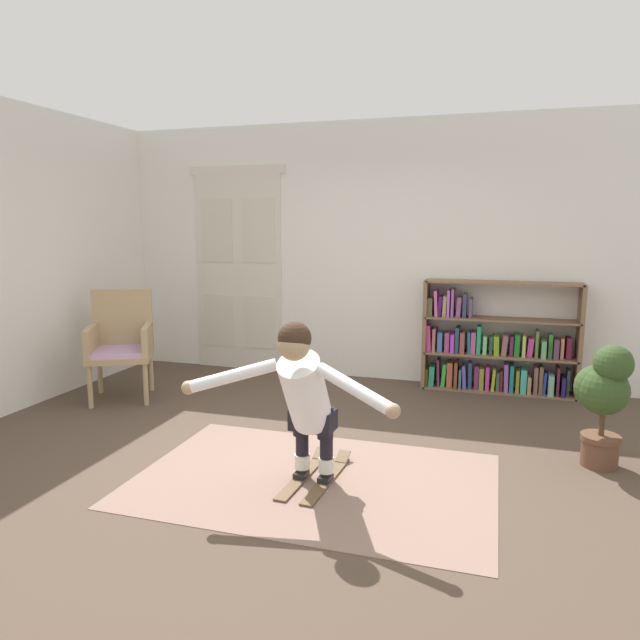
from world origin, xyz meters
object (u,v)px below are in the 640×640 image
bookshelf (493,348)px  wicker_chair (121,342)px  skis_pair (316,475)px  person_skier (304,391)px  potted_plant (603,395)px

bookshelf → wicker_chair: bearing=-159.9°
skis_pair → person_skier: person_skier is taller
bookshelf → person_skier: same height
potted_plant → skis_pair: 2.14m
wicker_chair → skis_pair: (2.49, -1.29, -0.56)m
potted_plant → person_skier: bearing=-152.7°
skis_pair → person_skier: 0.70m
skis_pair → person_skier: bearing=-93.6°
bookshelf → wicker_chair: (-3.63, -1.33, 0.11)m
wicker_chair → person_skier: size_ratio=0.77×
bookshelf → person_skier: 3.07m
potted_plant → person_skier: 2.18m
wicker_chair → skis_pair: bearing=-27.4°
wicker_chair → person_skier: 2.90m
skis_pair → bookshelf: bearing=66.4°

